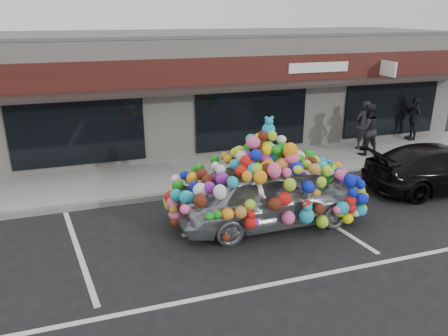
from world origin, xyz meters
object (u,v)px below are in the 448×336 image
object	(u,v)px
toy_car	(267,187)
pedestrian_b	(367,129)
pedestrian_a	(363,125)
pedestrian_c	(414,118)
black_sedan	(441,167)

from	to	relation	value
toy_car	pedestrian_b	world-z (taller)	toy_car
toy_car	pedestrian_b	distance (m)	6.58
toy_car	pedestrian_a	distance (m)	7.24
toy_car	pedestrian_c	size ratio (longest dim) A/B	2.80
pedestrian_a	pedestrian_c	size ratio (longest dim) A/B	1.05
toy_car	black_sedan	world-z (taller)	toy_car
black_sedan	pedestrian_b	bearing A→B (deg)	10.05
black_sedan	pedestrian_b	distance (m)	3.23
black_sedan	pedestrian_a	size ratio (longest dim) A/B	2.54
pedestrian_a	pedestrian_c	bearing A→B (deg)	179.83
pedestrian_b	pedestrian_a	bearing A→B (deg)	-109.04
toy_car	black_sedan	bearing A→B (deg)	-85.69
toy_car	pedestrian_b	xyz separation A→B (m)	(5.47, 3.66, 0.12)
black_sedan	pedestrian_c	size ratio (longest dim) A/B	2.68
toy_car	black_sedan	distance (m)	5.87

